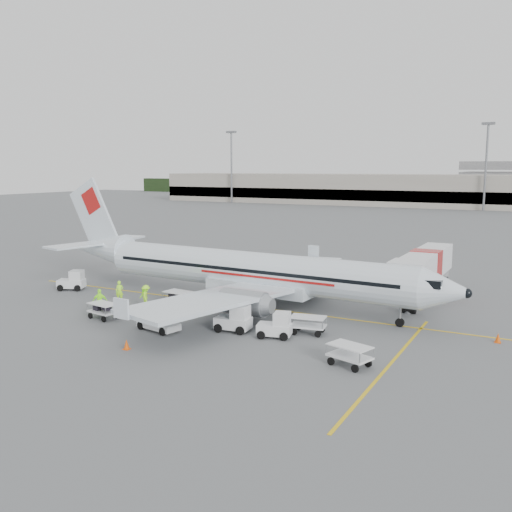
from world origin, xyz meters
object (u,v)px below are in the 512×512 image
Objects in this scene: jet_bridge at (425,275)px; tug_fore at (274,325)px; tug_aft at (71,280)px; belt_loader at (158,314)px; tug_mid at (233,318)px; aircraft at (252,245)px.

jet_bridge is 17.39m from tug_fore.
tug_fore is 0.95× the size of tug_aft.
belt_loader is 1.82× the size of tug_aft.
tug_aft is (-15.14, 6.88, -0.25)m from belt_loader.
jet_bridge is 3.72× the size of belt_loader.
jet_bridge is at bearing 64.42° from belt_loader.
tug_mid is at bearing -119.73° from jet_bridge.
aircraft is 15.21m from jet_bridge.
belt_loader is at bearing -49.52° from tug_aft.
tug_aft is at bearing 167.35° from belt_loader.
jet_bridge is at bearing 53.25° from tug_mid.
tug_fore is (7.70, 2.28, -0.29)m from belt_loader.
tug_aft is (-19.73, 4.63, -0.02)m from tug_mid.
aircraft is 15.08× the size of tug_mid.
belt_loader reaches higher than tug_fore.
jet_bridge is at bearing 40.81° from aircraft.
tug_mid is at bearing 166.48° from tug_fore.
tug_fore is at bearing -5.78° from tug_mid.
belt_loader reaches higher than tug_aft.
aircraft is 2.27× the size of jet_bridge.
aircraft is at bearing -17.44° from tug_aft.
tug_mid is 1.02× the size of tug_aft.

